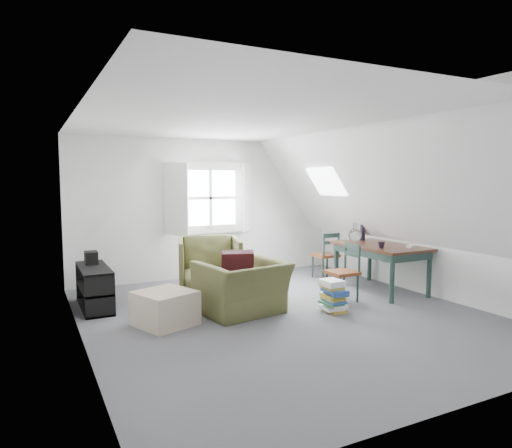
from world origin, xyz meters
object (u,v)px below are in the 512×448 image
dining_table (380,251)px  dining_chair_near (344,271)px  media_shelf (95,290)px  ottoman (165,308)px  armchair_far (210,293)px  magazine_stack (333,296)px  armchair_near (242,313)px  dining_chair_far (326,255)px

dining_table → dining_chair_near: bearing=-163.3°
dining_table → media_shelf: (-4.22, 1.00, -0.39)m
ottoman → dining_chair_near: dining_chair_near is taller
armchair_far → dining_table: bearing=-6.7°
armchair_far → dining_chair_near: dining_chair_near is taller
dining_table → magazine_stack: size_ratio=3.45×
armchair_far → dining_chair_near: bearing=-22.6°
media_shelf → magazine_stack: (2.85, -1.62, -0.04)m
armchair_near → dining_chair_far: 2.64m
dining_table → ottoman: bearing=-175.4°
ottoman → dining_chair_near: (2.66, -0.07, 0.23)m
media_shelf → magazine_stack: bearing=-28.9°
ottoman → magazine_stack: magazine_stack is taller
ottoman → media_shelf: 1.33m
dining_table → magazine_stack: dining_table is taller
dining_chair_near → dining_chair_far: bearing=138.1°
dining_table → dining_chair_near: dining_chair_near is taller
ottoman → magazine_stack: bearing=-12.2°
ottoman → dining_chair_near: size_ratio=0.74×
dining_chair_far → armchair_near: bearing=22.2°
armchair_near → armchair_far: (0.01, 1.23, 0.00)m
media_shelf → dining_chair_far: bearing=2.7°
armchair_near → dining_chair_near: 1.67m
armchair_near → dining_chair_far: dining_chair_far is taller
armchair_far → magazine_stack: armchair_far is taller
dining_chair_near → media_shelf: size_ratio=0.75×
dining_chair_near → magazine_stack: 0.66m
armchair_far → ottoman: armchair_far is taller
armchair_far → dining_chair_near: size_ratio=1.15×
dining_chair_far → magazine_stack: size_ratio=1.94×
dining_chair_far → magazine_stack: (-1.14, -1.76, -0.22)m
armchair_near → dining_chair_near: size_ratio=1.27×
dining_table → armchair_near: bearing=-174.6°
ottoman → magazine_stack: 2.23m
dining_table → dining_chair_near: size_ratio=1.77×
armchair_far → ottoman: size_ratio=1.55×
armchair_near → magazine_stack: (1.13, -0.48, 0.22)m
dining_chair_near → magazine_stack: (-0.48, -0.39, -0.22)m
dining_table → dining_chair_far: 1.17m
armchair_far → dining_table: 2.80m
ottoman → media_shelf: (-0.67, 1.15, 0.05)m
ottoman → dining_chair_far: 3.56m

